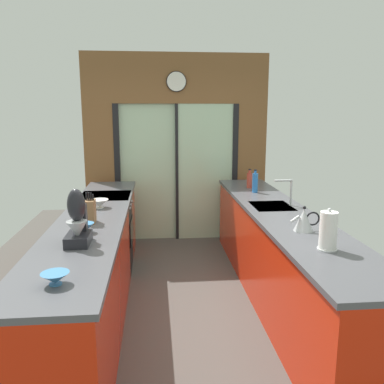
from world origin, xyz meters
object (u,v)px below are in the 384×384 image
(kettle, at_px, (304,220))
(soap_bottle_near, at_px, (255,182))
(mixing_bowl_near, at_px, (55,278))
(paper_towel_roll, at_px, (328,231))
(mixing_bowl_mid, at_px, (85,228))
(soap_bottle_far, at_px, (249,180))
(oven_range, at_px, (107,233))
(stand_mixer, at_px, (78,223))
(knife_block, at_px, (90,211))
(mixing_bowl_far, at_px, (99,203))

(kettle, relative_size, soap_bottle_near, 0.88)
(mixing_bowl_near, xyz_separation_m, paper_towel_roll, (1.78, 0.42, 0.10))
(mixing_bowl_mid, xyz_separation_m, soap_bottle_far, (1.78, 1.79, 0.06))
(oven_range, height_order, stand_mixer, stand_mixer)
(paper_towel_roll, bearing_deg, soap_bottle_near, 90.00)
(mixing_bowl_mid, height_order, soap_bottle_far, soap_bottle_far)
(soap_bottle_far, distance_m, paper_towel_roll, 2.37)
(knife_block, bearing_deg, paper_towel_roll, -26.20)
(mixing_bowl_near, xyz_separation_m, soap_bottle_far, (1.78, 2.79, 0.07))
(soap_bottle_near, bearing_deg, mixing_bowl_near, -125.46)
(stand_mixer, bearing_deg, oven_range, 90.60)
(kettle, bearing_deg, mixing_bowl_mid, 176.26)
(stand_mixer, distance_m, soap_bottle_near, 2.52)
(mixing_bowl_mid, bearing_deg, knife_block, 90.01)
(mixing_bowl_mid, bearing_deg, oven_range, 90.71)
(oven_range, bearing_deg, mixing_bowl_near, -89.57)
(mixing_bowl_far, relative_size, kettle, 0.76)
(oven_range, distance_m, soap_bottle_near, 1.89)
(stand_mixer, xyz_separation_m, soap_bottle_far, (1.78, 2.08, -0.06))
(stand_mixer, bearing_deg, kettle, 5.51)
(mixing_bowl_far, bearing_deg, soap_bottle_near, 19.83)
(oven_range, xyz_separation_m, soap_bottle_far, (1.80, 0.31, 0.57))
(stand_mixer, xyz_separation_m, paper_towel_roll, (1.78, -0.29, -0.02))
(stand_mixer, relative_size, paper_towel_roll, 1.37)
(oven_range, bearing_deg, mixing_bowl_far, -88.31)
(mixing_bowl_mid, relative_size, soap_bottle_far, 0.60)
(kettle, relative_size, paper_towel_roll, 0.81)
(stand_mixer, relative_size, kettle, 1.70)
(paper_towel_roll, bearing_deg, soap_bottle_far, 90.00)
(soap_bottle_far, bearing_deg, knife_block, -139.96)
(mixing_bowl_mid, bearing_deg, paper_towel_roll, -18.06)
(oven_range, bearing_deg, soap_bottle_near, 0.58)
(kettle, bearing_deg, soap_bottle_near, 90.08)
(mixing_bowl_far, height_order, kettle, kettle)
(kettle, height_order, soap_bottle_near, soap_bottle_near)
(knife_block, bearing_deg, mixing_bowl_far, 89.99)
(mixing_bowl_near, height_order, kettle, kettle)
(kettle, distance_m, soap_bottle_far, 1.91)
(knife_block, xyz_separation_m, soap_bottle_near, (1.78, 1.21, 0.02))
(mixing_bowl_mid, distance_m, soap_bottle_far, 2.53)
(oven_range, distance_m, stand_mixer, 1.88)
(kettle, xyz_separation_m, paper_towel_roll, (-0.00, -0.46, 0.04))
(soap_bottle_near, bearing_deg, paper_towel_roll, -90.00)
(oven_range, height_order, kettle, kettle)
(mixing_bowl_far, height_order, soap_bottle_far, soap_bottle_far)
(mixing_bowl_far, relative_size, stand_mixer, 0.45)
(stand_mixer, bearing_deg, knife_block, 90.01)
(mixing_bowl_near, distance_m, mixing_bowl_mid, 1.00)
(oven_range, distance_m, mixing_bowl_mid, 1.57)
(oven_range, bearing_deg, knife_block, -89.11)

